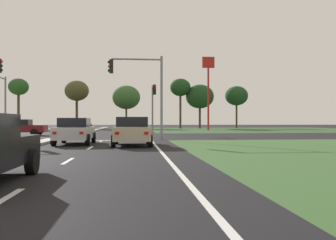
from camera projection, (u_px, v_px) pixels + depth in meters
name	position (u px, v px, depth m)	size (l,w,h in m)	color
ground_plane	(69.00, 136.00, 31.69)	(200.00, 200.00, 0.00)	black
grass_verge_far_right	(259.00, 129.00, 58.41)	(35.00, 35.00, 0.01)	#2D4C28
median_island_far	(98.00, 129.00, 56.59)	(1.20, 36.00, 0.14)	gray
lane_dash_near	(3.00, 200.00, 6.14)	(0.14, 2.00, 0.01)	silver
lane_dash_second	(68.00, 161.00, 12.11)	(0.14, 2.00, 0.01)	silver
lane_dash_third	(90.00, 148.00, 18.09)	(0.14, 2.00, 0.01)	silver
lane_dash_fourth	(101.00, 141.00, 24.06)	(0.14, 2.00, 0.01)	silver
edge_line_right	(164.00, 155.00, 14.39)	(0.14, 24.00, 0.01)	silver
stop_bar_near	(107.00, 140.00, 25.07)	(6.40, 0.50, 0.01)	silver
crosswalk_bar_fourth	(14.00, 140.00, 26.24)	(0.70, 2.80, 0.01)	silver
crosswalk_bar_fifth	(31.00, 139.00, 26.35)	(0.70, 2.80, 0.01)	silver
crosswalk_bar_sixth	(47.00, 139.00, 26.45)	(0.70, 2.80, 0.01)	silver
car_red_near	(75.00, 125.00, 49.45)	(1.98, 4.54, 1.55)	#A31919
car_silver_second	(75.00, 131.00, 21.05)	(2.02, 4.53, 1.51)	#B7B7BC
car_beige_fourth	(132.00, 131.00, 19.94)	(2.09, 4.53, 1.56)	#BCAD8E
car_maroon_fifth	(20.00, 127.00, 33.56)	(4.63, 1.97, 1.49)	maroon
car_grey_sixth	(85.00, 125.00, 59.18)	(2.10, 4.27, 1.51)	slate
traffic_signal_near_right	(143.00, 83.00, 25.70)	(3.88, 0.32, 5.95)	gray
traffic_signal_far_right	(153.00, 100.00, 37.45)	(0.32, 4.12, 5.15)	gray
fastfood_pole_sign	(208.00, 76.00, 53.59)	(1.80, 0.40, 10.79)	red
treeline_second	(19.00, 88.00, 62.99)	(3.39, 3.39, 8.74)	#423323
treeline_third	(77.00, 91.00, 67.43)	(4.42, 4.42, 8.86)	#423323
treeline_fourth	(126.00, 97.00, 67.04)	(5.12, 5.12, 7.90)	#423323
treeline_fifth	(180.00, 88.00, 66.73)	(3.77, 3.77, 9.13)	#423323
treeline_sixth	(200.00, 97.00, 67.47)	(5.19, 5.19, 8.11)	#423323
treeline_seventh	(237.00, 96.00, 69.81)	(4.36, 4.36, 8.05)	#423323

